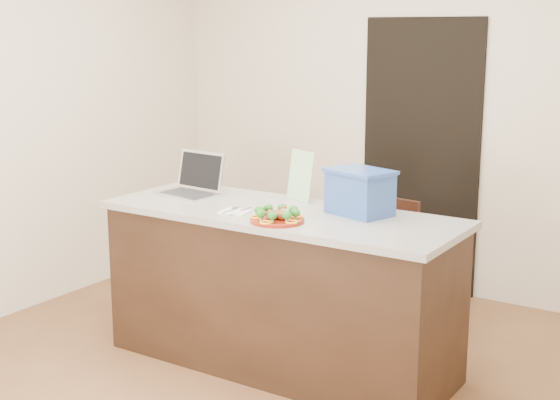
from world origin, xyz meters
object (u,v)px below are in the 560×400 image
Objects in this scene: island at (280,288)px; yogurt_bottle at (284,215)px; blue_box at (360,192)px; chair at (385,258)px; napkin at (235,211)px; laptop at (194,183)px; plate at (277,220)px.

island is 0.54m from yogurt_bottle.
blue_box is 0.84m from chair.
napkin is 0.39× the size of laptop.
chair is at bearing 81.31° from plate.
plate is (0.13, -0.23, 0.47)m from island.
plate is 1.12m from chair.
chair is (-0.13, 0.62, -0.55)m from blue_box.
napkin reaches higher than island.
island is at bearing 119.46° from plate.
plate is 0.50m from blue_box.
blue_box is at bearing 9.80° from laptop.
chair is at bearing 63.38° from napkin.
chair is (0.48, 0.95, -0.43)m from napkin.
blue_box is (0.41, 0.16, 0.58)m from island.
blue_box reaches higher than yogurt_bottle.
laptop is at bearing 158.83° from plate.
blue_box is (1.10, 0.07, 0.06)m from laptop.
plate is at bearing -60.54° from island.
yogurt_bottle is at bearing -112.23° from blue_box.
plate is at bearing -109.00° from blue_box.
chair is at bearing 41.62° from laptop.
napkin is at bearing -134.71° from blue_box.
blue_box is (0.27, 0.34, 0.10)m from yogurt_bottle.
yogurt_bottle is at bearing -11.66° from laptop.
napkin is at bearing 168.64° from plate.
napkin is 0.56m from laptop.
laptop is at bearing -159.22° from blue_box.
yogurt_bottle is at bearing 80.47° from plate.
plate is at bearing -99.53° from yogurt_bottle.
yogurt_bottle reaches higher than plate.
laptop is (-0.50, 0.25, 0.07)m from napkin.
laptop is (-0.82, 0.32, 0.06)m from plate.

